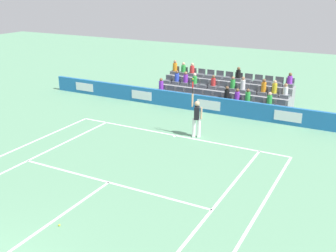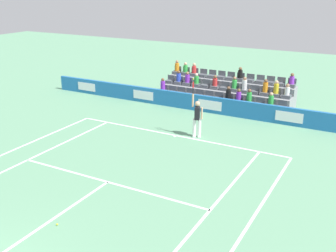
% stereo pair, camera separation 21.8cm
% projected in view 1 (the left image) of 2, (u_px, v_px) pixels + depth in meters
% --- Properties ---
extents(line_baseline, '(10.97, 0.10, 0.01)m').
position_uv_depth(line_baseline, '(176.00, 136.00, 19.60)').
color(line_baseline, white).
rests_on(line_baseline, ground).
extents(line_service, '(8.23, 0.10, 0.01)m').
position_uv_depth(line_service, '(109.00, 182.00, 15.03)').
color(line_service, white).
rests_on(line_service, ground).
extents(line_centre_service, '(0.10, 6.40, 0.01)m').
position_uv_depth(line_centre_service, '(47.00, 226.00, 12.37)').
color(line_centre_service, white).
rests_on(line_centre_service, ground).
extents(line_singles_sideline_left, '(0.10, 11.89, 0.01)m').
position_uv_depth(line_singles_sideline_left, '(19.00, 165.00, 16.47)').
color(line_singles_sideline_left, white).
rests_on(line_singles_sideline_left, ground).
extents(line_singles_sideline_right, '(0.10, 11.89, 0.01)m').
position_uv_depth(line_singles_sideline_right, '(207.00, 217.00, 12.84)').
color(line_singles_sideline_right, white).
rests_on(line_singles_sideline_right, ground).
extents(line_doubles_sideline_right, '(0.10, 11.89, 0.01)m').
position_uv_depth(line_doubles_sideline_right, '(249.00, 228.00, 12.23)').
color(line_doubles_sideline_right, white).
rests_on(line_doubles_sideline_right, ground).
extents(line_centre_mark, '(0.10, 0.20, 0.01)m').
position_uv_depth(line_centre_mark, '(175.00, 136.00, 19.52)').
color(line_centre_mark, white).
rests_on(line_centre_mark, ground).
extents(sponsor_barrier, '(22.04, 0.22, 0.94)m').
position_uv_depth(sponsor_barrier, '(209.00, 104.00, 22.92)').
color(sponsor_barrier, '#1E66AD').
rests_on(sponsor_barrier, ground).
extents(tennis_player, '(0.54, 0.42, 2.85)m').
position_uv_depth(tennis_player, '(197.00, 117.00, 19.12)').
color(tennis_player, white).
rests_on(tennis_player, ground).
extents(stadium_stand, '(8.06, 2.85, 2.17)m').
position_uv_depth(stadium_stand, '(224.00, 93.00, 24.80)').
color(stadium_stand, gray).
rests_on(stadium_stand, ground).
extents(loose_tennis_ball, '(0.07, 0.07, 0.07)m').
position_uv_depth(loose_tennis_ball, '(59.00, 225.00, 12.33)').
color(loose_tennis_ball, '#D1E533').
rests_on(loose_tennis_ball, ground).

